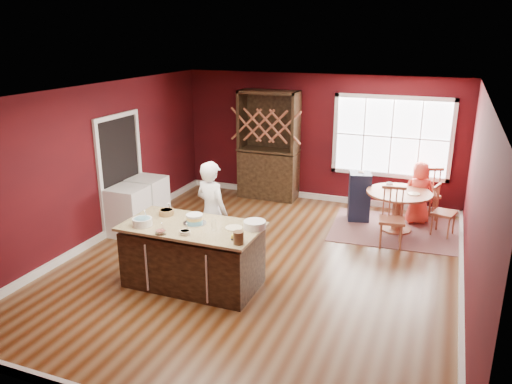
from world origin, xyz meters
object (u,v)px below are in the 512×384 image
Objects in this scene: baker at (212,212)px; hutch at (269,146)px; layer_cake at (195,219)px; chair_south at (392,218)px; toddler at (361,179)px; chair_east at (444,211)px; seated_woman at (419,193)px; dining_table at (398,203)px; chair_north at (426,192)px; high_chair at (359,196)px; dryer at (148,200)px; kitchen_island at (193,256)px; washer at (128,211)px.

baker is 3.40m from hutch.
chair_south is at bearing 43.61° from layer_cake.
baker reaches higher than toddler.
chair_east is 0.68m from seated_woman.
chair_south is 3.96× the size of toddler.
dining_table is at bearing -118.18° from baker.
chair_east is at bearing 38.11° from chair_south.
chair_north is (2.94, 3.98, -0.44)m from layer_cake.
chair_east is 0.94× the size of high_chair.
baker is 4.45m from chair_north.
toddler reaches higher than dining_table.
layer_cake is 3.87m from high_chair.
chair_north reaches higher than dining_table.
baker is at bearing 141.90° from chair_east.
dryer is (-1.60, -2.30, -0.72)m from hutch.
layer_cake is 1.28× the size of toddler.
kitchen_island is 7.52× the size of toddler.
kitchen_island is 4.07m from dining_table.
chair_north is (0.43, 0.86, 0.01)m from dining_table.
dryer is at bearing 136.44° from kitchen_island.
dryer is (-4.49, -1.33, -0.09)m from dining_table.
chair_south is at bearing -128.32° from baker.
washer is (-3.72, -2.26, -0.05)m from high_chair.
seated_woman is 1.10m from toddler.
dining_table is at bearing 111.48° from chair_east.
chair_east reaches higher than washer.
chair_south is 0.94× the size of chair_north.
seated_woman is 1.22× the size of high_chair.
chair_east is 0.77× the size of seated_woman.
dining_table is 0.97× the size of seated_woman.
seated_woman is (2.82, 3.66, -0.38)m from layer_cake.
chair_east is 1.57m from high_chair.
dining_table is 1.31× the size of washer.
kitchen_island is at bearing -94.73° from layer_cake.
washer is (-4.49, -1.97, -0.09)m from dining_table.
chair_south reaches higher than washer.
hutch is 3.43m from washer.
chair_east is (3.31, 3.28, 0.03)m from kitchen_island.
seated_woman is 1.11m from high_chair.
chair_south is 4.63m from washer.
layer_cake is 2.35m from washer.
baker is 1.61× the size of chair_south.
chair_south is 1.67m from chair_north.
hutch is at bearing 95.20° from layer_cake.
dryer is at bearing -10.41° from baker.
chair_north reaches higher than toddler.
chair_south is 1.15× the size of dryer.
chair_north is (3.03, 3.25, -0.28)m from baker.
toddler is at bearing 154.98° from dining_table.
chair_south is at bearing 7.34° from dryer.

